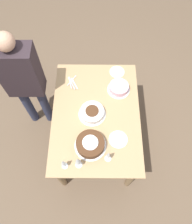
{
  "coord_description": "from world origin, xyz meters",
  "views": [
    {
      "loc": [
        1.04,
        0.01,
        2.89
      ],
      "look_at": [
        0.0,
        0.0,
        0.83
      ],
      "focal_mm": 35.0,
      "sensor_mm": 36.0,
      "label": 1
    }
  ],
  "objects_px": {
    "wine_glass_extra": "(63,163)",
    "person_cutting": "(24,79)",
    "wine_glass_near": "(109,155)",
    "cake_back_decorated": "(119,88)",
    "cake_front_chocolate": "(90,144)",
    "cake_center_white": "(92,112)",
    "wine_glass_far": "(78,161)"
  },
  "relations": [
    {
      "from": "cake_front_chocolate",
      "to": "cake_back_decorated",
      "type": "relative_size",
      "value": 1.26
    },
    {
      "from": "wine_glass_near",
      "to": "cake_back_decorated",
      "type": "bearing_deg",
      "value": 170.42
    },
    {
      "from": "wine_glass_far",
      "to": "person_cutting",
      "type": "xyz_separation_m",
      "value": [
        -0.87,
        -0.62,
        0.03
      ]
    },
    {
      "from": "cake_center_white",
      "to": "person_cutting",
      "type": "relative_size",
      "value": 0.18
    },
    {
      "from": "cake_back_decorated",
      "to": "wine_glass_near",
      "type": "height_order",
      "value": "wine_glass_near"
    },
    {
      "from": "cake_back_decorated",
      "to": "wine_glass_far",
      "type": "relative_size",
      "value": 1.17
    },
    {
      "from": "cake_center_white",
      "to": "wine_glass_near",
      "type": "bearing_deg",
      "value": 18.38
    },
    {
      "from": "cake_front_chocolate",
      "to": "person_cutting",
      "type": "bearing_deg",
      "value": -132.92
    },
    {
      "from": "cake_center_white",
      "to": "wine_glass_extra",
      "type": "height_order",
      "value": "wine_glass_extra"
    },
    {
      "from": "wine_glass_extra",
      "to": "wine_glass_near",
      "type": "bearing_deg",
      "value": 100.53
    },
    {
      "from": "cake_front_chocolate",
      "to": "wine_glass_near",
      "type": "distance_m",
      "value": 0.23
    },
    {
      "from": "wine_glass_extra",
      "to": "person_cutting",
      "type": "height_order",
      "value": "person_cutting"
    },
    {
      "from": "cake_center_white",
      "to": "wine_glass_near",
      "type": "distance_m",
      "value": 0.52
    },
    {
      "from": "cake_back_decorated",
      "to": "wine_glass_extra",
      "type": "relative_size",
      "value": 1.3
    },
    {
      "from": "wine_glass_far",
      "to": "cake_back_decorated",
      "type": "bearing_deg",
      "value": 154.22
    },
    {
      "from": "cake_back_decorated",
      "to": "cake_center_white",
      "type": "bearing_deg",
      "value": -43.5
    },
    {
      "from": "cake_center_white",
      "to": "cake_back_decorated",
      "type": "height_order",
      "value": "cake_center_white"
    },
    {
      "from": "wine_glass_extra",
      "to": "cake_back_decorated",
      "type": "bearing_deg",
      "value": 147.88
    },
    {
      "from": "wine_glass_near",
      "to": "cake_front_chocolate",
      "type": "bearing_deg",
      "value": -126.93
    },
    {
      "from": "wine_glass_far",
      "to": "wine_glass_near",
      "type": "bearing_deg",
      "value": 102.64
    },
    {
      "from": "cake_front_chocolate",
      "to": "cake_center_white",
      "type": "bearing_deg",
      "value": 178.15
    },
    {
      "from": "cake_back_decorated",
      "to": "person_cutting",
      "type": "relative_size",
      "value": 0.16
    },
    {
      "from": "wine_glass_far",
      "to": "cake_center_white",
      "type": "bearing_deg",
      "value": 167.69
    },
    {
      "from": "cake_center_white",
      "to": "cake_back_decorated",
      "type": "relative_size",
      "value": 1.15
    },
    {
      "from": "cake_center_white",
      "to": "cake_front_chocolate",
      "type": "relative_size",
      "value": 0.91
    },
    {
      "from": "cake_front_chocolate",
      "to": "person_cutting",
      "type": "distance_m",
      "value": 1.0
    },
    {
      "from": "cake_back_decorated",
      "to": "cake_front_chocolate",
      "type": "bearing_deg",
      "value": -24.73
    },
    {
      "from": "cake_front_chocolate",
      "to": "wine_glass_near",
      "type": "relative_size",
      "value": 1.53
    },
    {
      "from": "cake_front_chocolate",
      "to": "wine_glass_far",
      "type": "height_order",
      "value": "wine_glass_far"
    },
    {
      "from": "cake_front_chocolate",
      "to": "wine_glass_extra",
      "type": "relative_size",
      "value": 1.63
    },
    {
      "from": "cake_center_white",
      "to": "wine_glass_extra",
      "type": "xyz_separation_m",
      "value": [
        0.56,
        -0.25,
        0.1
      ]
    },
    {
      "from": "wine_glass_near",
      "to": "wine_glass_extra",
      "type": "distance_m",
      "value": 0.42
    }
  ]
}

